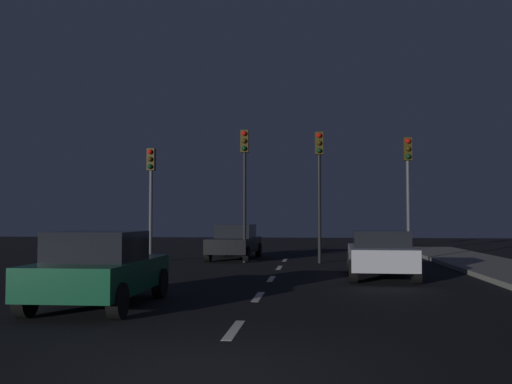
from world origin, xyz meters
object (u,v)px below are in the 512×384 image
(traffic_signal_far_left, at_px, (151,182))
(traffic_signal_center_left, at_px, (244,170))
(car_adjacent_lane, at_px, (100,269))
(car_oncoming_far, at_px, (235,242))
(traffic_signal_center_right, at_px, (319,171))
(traffic_signal_far_right, at_px, (408,175))
(car_stopped_ahead, at_px, (380,253))

(traffic_signal_far_left, height_order, traffic_signal_center_left, traffic_signal_center_left)
(car_adjacent_lane, relative_size, car_oncoming_far, 0.85)
(traffic_signal_center_right, xyz_separation_m, traffic_signal_far_right, (3.43, -0.00, -0.17))
(traffic_signal_center_left, xyz_separation_m, car_oncoming_far, (-0.65, 1.96, -2.93))
(car_stopped_ahead, bearing_deg, traffic_signal_center_left, 131.04)
(traffic_signal_far_left, distance_m, traffic_signal_far_right, 10.25)
(traffic_signal_center_left, xyz_separation_m, traffic_signal_far_right, (6.41, -0.00, -0.25))
(traffic_signal_far_right, xyz_separation_m, car_adjacent_lane, (-7.84, -11.59, -2.69))
(traffic_signal_center_left, relative_size, car_stopped_ahead, 1.26)
(traffic_signal_center_left, height_order, traffic_signal_center_right, traffic_signal_center_left)
(traffic_signal_center_left, relative_size, car_adjacent_lane, 1.37)
(car_stopped_ahead, bearing_deg, car_oncoming_far, 126.01)
(traffic_signal_center_right, relative_size, traffic_signal_far_right, 1.06)
(traffic_signal_center_left, distance_m, traffic_signal_center_right, 2.98)
(traffic_signal_far_right, xyz_separation_m, car_oncoming_far, (-7.06, 1.97, -2.68))
(traffic_signal_far_right, distance_m, car_adjacent_lane, 14.25)
(car_oncoming_far, bearing_deg, traffic_signal_center_right, -28.45)
(traffic_signal_far_left, relative_size, car_stopped_ahead, 1.10)
(car_adjacent_lane, bearing_deg, traffic_signal_far_right, 55.90)
(traffic_signal_far_right, bearing_deg, car_oncoming_far, 164.44)
(traffic_signal_far_left, bearing_deg, car_stopped_ahead, -32.29)
(car_adjacent_lane, bearing_deg, traffic_signal_center_right, 69.14)
(traffic_signal_far_left, relative_size, car_oncoming_far, 1.01)
(traffic_signal_far_left, xyz_separation_m, car_adjacent_lane, (2.41, -11.59, -2.50))
(traffic_signal_far_left, bearing_deg, traffic_signal_center_right, 0.01)
(traffic_signal_center_left, height_order, car_adjacent_lane, traffic_signal_center_left)
(car_adjacent_lane, distance_m, car_oncoming_far, 13.58)
(traffic_signal_far_right, relative_size, car_oncoming_far, 1.07)
(traffic_signal_far_left, distance_m, car_adjacent_lane, 12.09)
(traffic_signal_far_right, distance_m, car_stopped_ahead, 6.28)
(car_oncoming_far, bearing_deg, car_stopped_ahead, -53.99)
(car_stopped_ahead, bearing_deg, car_adjacent_lane, -134.83)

